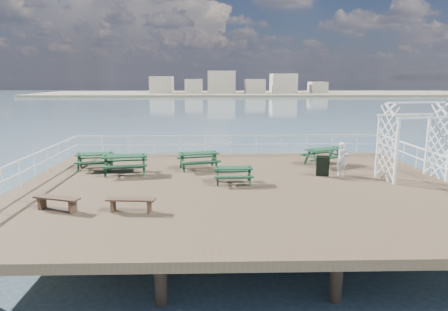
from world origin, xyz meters
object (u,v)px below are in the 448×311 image
at_px(picnic_table_c, 324,153).
at_px(picnic_table_e, 233,172).
at_px(picnic_table_a, 95,158).
at_px(picnic_table_b, 198,157).
at_px(flat_bench_near, 57,200).
at_px(person, 342,159).
at_px(picnic_table_d, 125,160).
at_px(flat_bench_far, 131,202).
at_px(trellis_arbor, 413,145).

distance_m(picnic_table_c, picnic_table_e, 5.98).
xyz_separation_m(picnic_table_a, picnic_table_b, (4.99, -0.21, 0.04)).
relative_size(flat_bench_near, person, 1.10).
xyz_separation_m(picnic_table_e, flat_bench_near, (-6.03, -3.33, -0.15)).
bearing_deg(person, picnic_table_b, 148.70).
height_order(picnic_table_d, flat_bench_far, picnic_table_d).
relative_size(picnic_table_a, picnic_table_e, 1.24).
relative_size(picnic_table_c, picnic_table_d, 1.07).
xyz_separation_m(picnic_table_d, person, (9.84, -0.56, 0.13)).
xyz_separation_m(picnic_table_d, flat_bench_far, (1.34, -5.35, -0.28)).
height_order(flat_bench_far, person, person).
xyz_separation_m(picnic_table_b, person, (6.51, -1.44, 0.17)).
bearing_deg(picnic_table_e, picnic_table_a, 155.55).
distance_m(picnic_table_e, flat_bench_near, 6.89).
xyz_separation_m(picnic_table_a, trellis_arbor, (14.32, -2.34, 0.94)).
relative_size(picnic_table_b, flat_bench_near, 1.33).
relative_size(flat_bench_far, trellis_arbor, 0.49).
relative_size(picnic_table_a, flat_bench_near, 1.20).
bearing_deg(picnic_table_e, picnic_table_d, 159.06).
relative_size(picnic_table_b, person, 1.46).
bearing_deg(flat_bench_far, person, 33.82).
relative_size(picnic_table_c, person, 1.57).
height_order(picnic_table_b, picnic_table_c, same).
xyz_separation_m(picnic_table_a, picnic_table_d, (1.67, -1.08, 0.07)).
distance_m(picnic_table_b, picnic_table_d, 3.44).
height_order(picnic_table_a, flat_bench_far, picnic_table_a).
xyz_separation_m(picnic_table_e, person, (4.96, 1.24, 0.26)).
distance_m(picnic_table_c, flat_bench_near, 12.83).
distance_m(picnic_table_c, picnic_table_d, 9.82).
height_order(picnic_table_c, flat_bench_near, picnic_table_c).
distance_m(picnic_table_b, trellis_arbor, 9.61).
bearing_deg(picnic_table_d, flat_bench_near, -111.05).
bearing_deg(picnic_table_c, picnic_table_e, -169.68).
relative_size(flat_bench_near, trellis_arbor, 0.49).
bearing_deg(picnic_table_c, flat_bench_near, -173.96).
xyz_separation_m(picnic_table_b, flat_bench_near, (-4.47, -6.01, -0.24)).
distance_m(picnic_table_a, picnic_table_c, 11.35).
height_order(picnic_table_c, trellis_arbor, trellis_arbor).
bearing_deg(picnic_table_a, picnic_table_d, -42.84).
relative_size(picnic_table_c, trellis_arbor, 0.71).
xyz_separation_m(picnic_table_b, flat_bench_far, (-1.98, -6.22, -0.25)).
height_order(picnic_table_a, picnic_table_e, picnic_table_a).
relative_size(picnic_table_e, flat_bench_far, 0.99).
relative_size(picnic_table_a, flat_bench_far, 1.22).
distance_m(picnic_table_a, flat_bench_far, 7.11).
distance_m(picnic_table_b, person, 6.67).
xyz_separation_m(picnic_table_b, picnic_table_e, (1.55, -2.67, -0.09)).
xyz_separation_m(picnic_table_c, flat_bench_far, (-8.31, -7.14, -0.25)).
bearing_deg(picnic_table_c, picnic_table_a, 156.95).
height_order(picnic_table_c, person, person).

